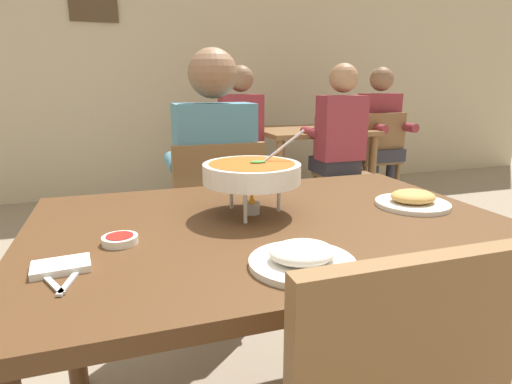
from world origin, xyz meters
TOP-DOWN VIEW (x-y plane):
  - cafe_rear_partition at (0.00, 3.48)m, footprint 10.00×0.10m
  - dining_table_main at (0.00, 0.00)m, footprint 1.39×0.97m
  - chair_diner_main at (-0.00, 0.77)m, footprint 0.44×0.44m
  - diner_main at (0.00, 0.81)m, footprint 0.40×0.45m
  - curry_bowl at (-0.04, 0.08)m, footprint 0.33×0.30m
  - rice_plate at (-0.05, -0.33)m, footprint 0.24×0.24m
  - appetizer_plate at (0.50, -0.01)m, footprint 0.24×0.24m
  - sauce_dish at (-0.43, -0.06)m, footprint 0.09×0.09m
  - napkin_folded at (-0.56, -0.18)m, footprint 0.13×0.09m
  - fork_utensil at (-0.58, -0.23)m, footprint 0.08×0.16m
  - spoon_utensil at (-0.53, -0.23)m, footprint 0.05×0.17m
  - dining_table_far at (1.27, 2.37)m, footprint 1.00×0.80m
  - chair_bg_left at (0.57, 2.50)m, footprint 0.45×0.45m
  - chair_bg_middle at (1.31, 1.86)m, footprint 0.47×0.47m
  - chair_bg_right at (1.91, 2.27)m, footprint 0.45×0.45m
  - chair_bg_corner at (0.72, 2.93)m, footprint 0.47×0.47m
  - patron_bg_left at (0.60, 2.43)m, footprint 0.40×0.45m
  - patron_bg_middle at (1.25, 1.84)m, footprint 0.40×0.45m
  - patron_bg_right at (1.96, 2.31)m, footprint 0.40×0.45m

SIDE VIEW (x-z plane):
  - chair_diner_main at x=0.00m, z-range 0.06..0.96m
  - chair_bg_left at x=0.57m, z-range 0.06..0.96m
  - chair_bg_middle at x=1.31m, z-range 0.06..0.96m
  - chair_bg_right at x=1.91m, z-range 0.06..0.96m
  - chair_bg_corner at x=0.72m, z-range 0.06..0.96m
  - dining_table_far at x=1.27m, z-range 0.24..1.00m
  - dining_table_main at x=0.00m, z-range 0.28..1.04m
  - diner_main at x=0.00m, z-range 0.09..1.40m
  - patron_bg_left at x=0.60m, z-range 0.09..1.40m
  - patron_bg_middle at x=1.25m, z-range 0.09..1.40m
  - patron_bg_right at x=1.96m, z-range 0.09..1.40m
  - fork_utensil at x=-0.58m, z-range 0.76..0.77m
  - spoon_utensil at x=-0.53m, z-range 0.76..0.77m
  - napkin_folded at x=-0.56m, z-range 0.76..0.77m
  - sauce_dish at x=-0.43m, z-range 0.76..0.78m
  - rice_plate at x=-0.05m, z-range 0.75..0.81m
  - appetizer_plate at x=0.50m, z-range 0.75..0.81m
  - curry_bowl at x=-0.04m, z-range 0.76..1.02m
  - cafe_rear_partition at x=0.00m, z-range 0.00..3.00m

